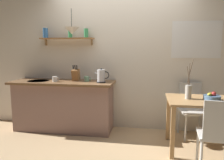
{
  "coord_description": "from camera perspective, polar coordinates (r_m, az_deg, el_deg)",
  "views": [
    {
      "loc": [
        0.48,
        -3.3,
        1.46
      ],
      "look_at": [
        -0.1,
        0.25,
        0.95
      ],
      "focal_mm": 34.52,
      "sensor_mm": 36.0,
      "label": 1
    }
  ],
  "objects": [
    {
      "name": "electric_kettle",
      "position": [
        3.66,
        -2.84,
        1.02
      ],
      "size": [
        0.24,
        0.16,
        0.24
      ],
      "color": "black",
      "rests_on": "kitchen_counter"
    },
    {
      "name": "kitchen_counter",
      "position": [
        4.04,
        -12.65,
        -6.52
      ],
      "size": [
        1.83,
        0.63,
        0.9
      ],
      "color": "gray",
      "rests_on": "ground_plane"
    },
    {
      "name": "pendant_lamp",
      "position": [
        3.74,
        -10.6,
        12.74
      ],
      "size": [
        0.25,
        0.25,
        0.41
      ],
      "color": "black"
    },
    {
      "name": "coffee_mug_by_sink",
      "position": [
        3.89,
        -14.83,
        0.23
      ],
      "size": [
        0.13,
        0.09,
        0.09
      ],
      "color": "white",
      "rests_on": "kitchen_counter"
    },
    {
      "name": "dining_chair_far",
      "position": [
        3.92,
        20.41,
        -6.62
      ],
      "size": [
        0.49,
        0.49,
        0.9
      ],
      "color": "silver",
      "rests_on": "ground_plane"
    },
    {
      "name": "twig_vase",
      "position": [
        3.27,
        19.58,
        -2.84
      ],
      "size": [
        0.1,
        0.09,
        0.57
      ],
      "color": "#B7B2A8",
      "rests_on": "dining_table"
    },
    {
      "name": "dining_table",
      "position": [
        3.36,
        23.19,
        -6.78
      ],
      "size": [
        1.02,
        0.74,
        0.76
      ],
      "color": "tan",
      "rests_on": "ground_plane"
    },
    {
      "name": "knife_block",
      "position": [
        3.9,
        -9.56,
        1.37
      ],
      "size": [
        0.12,
        0.17,
        0.29
      ],
      "color": "brown",
      "rests_on": "kitchen_counter"
    },
    {
      "name": "fruit_bowl",
      "position": [
        3.33,
        24.95,
        -4.06
      ],
      "size": [
        0.23,
        0.23,
        0.12
      ],
      "color": "#51759E",
      "rests_on": "dining_table"
    },
    {
      "name": "ground_plane",
      "position": [
        3.64,
        0.95,
        -15.58
      ],
      "size": [
        14.0,
        14.0,
        0.0
      ],
      "primitive_type": "plane",
      "color": "tan"
    },
    {
      "name": "coffee_mug_spare",
      "position": [
        3.8,
        -6.7,
        0.28
      ],
      "size": [
        0.13,
        0.09,
        0.09
      ],
      "color": "slate",
      "rests_on": "kitchen_counter"
    },
    {
      "name": "wall_shelf",
      "position": [
        4.08,
        -12.28,
        11.26
      ],
      "size": [
        0.99,
        0.2,
        0.32
      ],
      "color": "#9E6B3D"
    },
    {
      "name": "back_wall",
      "position": [
        3.96,
        5.34,
        6.47
      ],
      "size": [
        6.8,
        0.11,
        2.7
      ],
      "color": "silver",
      "rests_on": "ground_plane"
    },
    {
      "name": "dining_chair_near",
      "position": [
        2.83,
        26.16,
        -12.44
      ],
      "size": [
        0.45,
        0.45,
        0.91
      ],
      "color": "silver",
      "rests_on": "ground_plane"
    }
  ]
}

